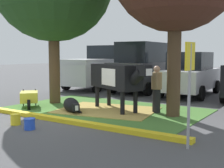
{
  "coord_description": "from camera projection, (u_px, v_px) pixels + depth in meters",
  "views": [
    {
      "loc": [
        6.41,
        -6.49,
        1.94
      ],
      "look_at": [
        0.64,
        2.2,
        0.9
      ],
      "focal_mm": 48.67,
      "sensor_mm": 36.0,
      "label": 1
    }
  ],
  "objects": [
    {
      "name": "suv_dark_grey",
      "position": [
        144.0,
        67.0,
        15.72
      ],
      "size": [
        2.27,
        4.68,
        2.52
      ],
      "color": "#3D3D42",
      "rests_on": "ground"
    },
    {
      "name": "bucket_yellow",
      "position": [
        16.0,
        119.0,
        8.31
      ],
      "size": [
        0.29,
        0.29,
        0.31
      ],
      "color": "yellow",
      "rests_on": "ground"
    },
    {
      "name": "grass_island",
      "position": [
        104.0,
        109.0,
        10.57
      ],
      "size": [
        6.66,
        4.21,
        0.02
      ],
      "primitive_type": "cube",
      "color": "#477A33",
      "rests_on": "ground"
    },
    {
      "name": "cow_holstein",
      "position": [
        117.0,
        77.0,
        10.18
      ],
      "size": [
        2.94,
        1.77,
        1.62
      ],
      "color": "black",
      "rests_on": "ground"
    },
    {
      "name": "ground_plane",
      "position": [
        54.0,
        119.0,
        9.1
      ],
      "size": [
        80.0,
        80.0,
        0.0
      ],
      "primitive_type": "plane",
      "color": "#4C4C4F"
    },
    {
      "name": "wheelbarrow",
      "position": [
        29.0,
        97.0,
        10.92
      ],
      "size": [
        1.37,
        1.33,
        0.63
      ],
      "color": "gold",
      "rests_on": "ground"
    },
    {
      "name": "hay_bedding",
      "position": [
        107.0,
        110.0,
        10.32
      ],
      "size": [
        3.58,
        2.93,
        0.04
      ],
      "primitive_type": "cube",
      "rotation": [
        0.0,
        0.0,
        0.18
      ],
      "color": "tan",
      "rests_on": "ground"
    },
    {
      "name": "person_handler",
      "position": [
        157.0,
        88.0,
        9.88
      ],
      "size": [
        0.34,
        0.49,
        1.56
      ],
      "color": "black",
      "rests_on": "ground"
    },
    {
      "name": "parking_sign",
      "position": [
        190.0,
        74.0,
        6.05
      ],
      "size": [
        0.06,
        0.44,
        2.17
      ],
      "color": "#99999E",
      "rests_on": "ground"
    },
    {
      "name": "curb_yellow",
      "position": [
        59.0,
        120.0,
        8.7
      ],
      "size": [
        7.86,
        0.24,
        0.12
      ],
      "primitive_type": "cube",
      "color": "yellow",
      "rests_on": "ground"
    },
    {
      "name": "calf_lying",
      "position": [
        72.0,
        105.0,
        10.08
      ],
      "size": [
        1.25,
        1.03,
        0.48
      ],
      "color": "black",
      "rests_on": "ground"
    },
    {
      "name": "hatchback_white",
      "position": [
        190.0,
        74.0,
        14.14
      ],
      "size": [
        2.17,
        4.47,
        2.02
      ],
      "color": "silver",
      "rests_on": "ground"
    },
    {
      "name": "bucket_blue",
      "position": [
        30.0,
        124.0,
        7.79
      ],
      "size": [
        0.3,
        0.3,
        0.29
      ],
      "color": "blue",
      "rests_on": "ground"
    },
    {
      "name": "pickup_truck_black",
      "position": [
        100.0,
        68.0,
        17.3
      ],
      "size": [
        2.39,
        5.48,
        2.42
      ],
      "color": "silver",
      "rests_on": "ground"
    }
  ]
}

